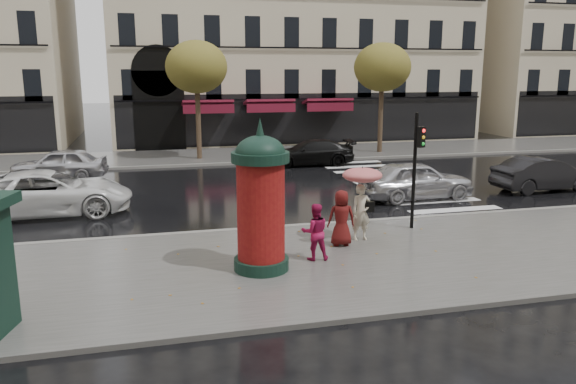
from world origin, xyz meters
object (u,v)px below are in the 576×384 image
object	(u,v)px
woman_red	(315,232)
car_silver	(416,180)
woman_umbrella	(362,191)
man_burgundy	(341,218)
traffic_light	(417,159)
car_black	(310,153)
car_far_silver	(59,164)
car_darkgrey	(544,174)
car_white	(49,193)
morris_column	(261,198)

from	to	relation	value
woman_red	car_silver	world-z (taller)	woman_red
woman_umbrella	car_silver	bearing A→B (deg)	49.55
woman_red	man_burgundy	size ratio (longest dim) A/B	0.94
traffic_light	car_black	size ratio (longest dim) A/B	0.77
traffic_light	car_black	bearing A→B (deg)	87.99
woman_red	car_far_silver	world-z (taller)	woman_red
car_darkgrey	traffic_light	bearing A→B (deg)	116.51
car_black	woman_umbrella	bearing A→B (deg)	-6.20
woman_red	car_far_silver	xyz separation A→B (m)	(-8.18, 14.18, -0.14)
car_darkgrey	car_black	world-z (taller)	car_darkgrey
car_far_silver	woman_umbrella	bearing A→B (deg)	44.51
man_burgundy	car_white	size ratio (longest dim) A/B	0.28
car_darkgrey	car_silver	bearing A→B (deg)	89.45
woman_umbrella	car_black	bearing A→B (deg)	79.70
car_far_silver	car_black	bearing A→B (deg)	101.40
man_burgundy	car_silver	size ratio (longest dim) A/B	0.35
traffic_light	car_black	xyz separation A→B (m)	(0.46, 13.15, -1.64)
woman_red	morris_column	size ratio (longest dim) A/B	0.40
car_darkgrey	car_far_silver	xyz separation A→B (m)	(-20.26, 7.70, 0.01)
car_white	car_far_silver	distance (m)	6.98
car_black	car_silver	bearing A→B (deg)	15.22
car_black	woman_red	bearing A→B (deg)	-11.81
traffic_light	car_darkgrey	xyz separation A→B (m)	(8.20, 4.38, -1.60)
morris_column	man_burgundy	bearing A→B (deg)	28.05
woman_umbrella	car_darkgrey	bearing A→B (deg)	26.51
woman_red	car_far_silver	size ratio (longest dim) A/B	0.35
car_darkgrey	car_far_silver	distance (m)	21.67
woman_umbrella	man_burgundy	bearing A→B (deg)	-154.12
traffic_light	car_silver	xyz separation A→B (m)	(2.21, 4.27, -1.55)
woman_umbrella	car_white	xyz separation A→B (m)	(-9.41, 5.86, -0.79)
car_white	car_black	xyz separation A→B (m)	(11.93, 8.02, -0.11)
car_white	car_darkgrey	bearing A→B (deg)	-94.10
car_silver	traffic_light	bearing A→B (deg)	150.46
man_burgundy	car_silver	bearing A→B (deg)	-125.77
man_burgundy	car_black	world-z (taller)	man_burgundy
car_silver	car_darkgrey	size ratio (longest dim) A/B	1.04
morris_column	car_white	bearing A→B (deg)	128.64
traffic_light	man_burgundy	bearing A→B (deg)	-158.65
car_white	morris_column	bearing A→B (deg)	-143.28
morris_column	car_silver	size ratio (longest dim) A/B	0.84
car_darkgrey	car_black	xyz separation A→B (m)	(-7.73, 8.76, -0.04)
traffic_light	morris_column	bearing A→B (deg)	-155.34
car_white	car_black	distance (m)	14.38
car_white	woman_umbrella	bearing A→B (deg)	-123.85
car_black	car_white	bearing A→B (deg)	-52.01
woman_umbrella	car_darkgrey	world-z (taller)	woman_umbrella
car_silver	car_black	world-z (taller)	car_silver
morris_column	car_black	size ratio (longest dim) A/B	0.81
car_silver	car_white	bearing A→B (deg)	84.19
car_darkgrey	woman_red	bearing A→B (deg)	116.58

